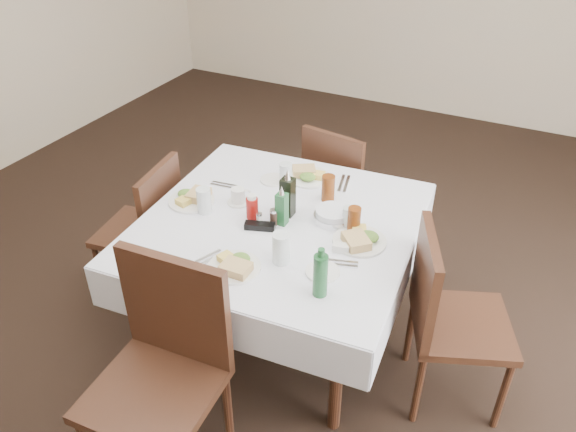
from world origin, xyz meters
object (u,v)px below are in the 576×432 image
object	(u,v)px
chair_east	(444,311)
oil_cruet_dark	(288,195)
dining_table	(279,234)
green_bottle	(320,275)
water_n	(286,174)
oil_cruet_green	(282,208)
ketchup_bottle	(252,207)
water_s	(281,248)
coffee_mug	(239,196)
chair_south	(165,360)
chair_north	(339,183)
water_w	(204,201)
water_e	(349,218)
chair_west	(149,224)
bread_basket	(333,215)

from	to	relation	value
chair_east	oil_cruet_dark	size ratio (longest dim) A/B	3.58
dining_table	green_bottle	size ratio (longest dim) A/B	6.10
water_n	oil_cruet_green	xyz separation A→B (m)	(0.15, -0.35, 0.03)
chair_east	ketchup_bottle	bearing A→B (deg)	-179.84
chair_east	green_bottle	bearing A→B (deg)	-141.09
water_s	coffee_mug	size ratio (longest dim) A/B	1.28
water_s	chair_south	bearing A→B (deg)	-111.62
chair_north	coffee_mug	world-z (taller)	chair_north
water_w	water_n	bearing A→B (deg)	60.12
water_s	water_w	size ratio (longest dim) A/B	1.10
chair_north	oil_cruet_green	distance (m)	0.95
water_e	coffee_mug	size ratio (longest dim) A/B	0.97
chair_west	bread_basket	distance (m)	1.12
dining_table	water_s	distance (m)	0.36
chair_west	green_bottle	bearing A→B (deg)	-17.11
water_n	water_w	bearing A→B (deg)	-119.88
water_n	ketchup_bottle	world-z (taller)	ketchup_bottle
chair_west	chair_south	bearing A→B (deg)	-48.09
chair_south	ketchup_bottle	bearing A→B (deg)	93.98
chair_north	oil_cruet_dark	bearing A→B (deg)	-88.02
chair_west	water_e	size ratio (longest dim) A/B	7.87
water_w	coffee_mug	world-z (taller)	water_w
oil_cruet_dark	ketchup_bottle	world-z (taller)	oil_cruet_dark
water_e	bread_basket	xyz separation A→B (m)	(-0.09, 0.02, -0.03)
chair_east	coffee_mug	distance (m)	1.17
water_s	bread_basket	bearing A→B (deg)	78.95
chair_east	water_n	size ratio (longest dim) A/B	7.33
chair_north	water_w	size ratio (longest dim) A/B	6.63
chair_south	bread_basket	world-z (taller)	chair_south
oil_cruet_green	ketchup_bottle	size ratio (longest dim) A/B	1.64
chair_east	oil_cruet_dark	distance (m)	0.93
dining_table	oil_cruet_green	distance (m)	0.17
green_bottle	water_n	bearing A→B (deg)	125.52
dining_table	ketchup_bottle	distance (m)	0.20
water_n	ketchup_bottle	xyz separation A→B (m)	(-0.00, -0.37, -0.00)
water_w	oil_cruet_green	xyz separation A→B (m)	(0.40, 0.08, 0.02)
oil_cruet_dark	chair_west	bearing A→B (deg)	-173.16
chair_west	water_w	bearing A→B (deg)	-8.36
chair_east	green_bottle	world-z (taller)	green_bottle
chair_east	green_bottle	xyz separation A→B (m)	(-0.47, -0.38, 0.33)
oil_cruet_dark	chair_east	bearing A→B (deg)	-6.84
dining_table	chair_west	xyz separation A→B (m)	(-0.84, -0.03, -0.18)
chair_west	water_n	bearing A→B (deg)	27.27
oil_cruet_green	chair_north	bearing A→B (deg)	92.51
chair_south	green_bottle	distance (m)	0.72
water_e	green_bottle	size ratio (longest dim) A/B	0.48
dining_table	water_e	xyz separation A→B (m)	(0.33, 0.10, 0.14)
water_e	coffee_mug	bearing A→B (deg)	-175.60
chair_east	water_w	xyz separation A→B (m)	(-1.25, -0.07, 0.29)
water_n	oil_cruet_green	bearing A→B (deg)	-66.34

